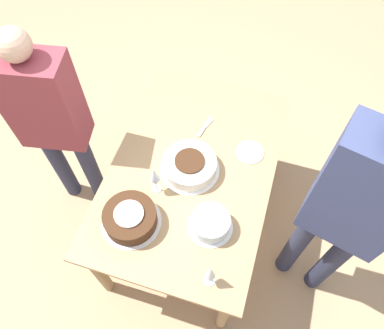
# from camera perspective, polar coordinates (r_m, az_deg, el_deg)

# --- Properties ---
(ground_plane) EXTENTS (12.00, 12.00, 0.00)m
(ground_plane) POSITION_cam_1_polar(r_m,az_deg,el_deg) (2.90, 0.00, -8.38)
(ground_plane) COLOR tan
(dining_table) EXTENTS (1.44, 0.95, 0.76)m
(dining_table) POSITION_cam_1_polar(r_m,az_deg,el_deg) (2.32, 0.00, -2.10)
(dining_table) COLOR tan
(dining_table) RESTS_ON ground_plane
(cake_center_white) EXTENTS (0.35, 0.35, 0.10)m
(cake_center_white) POSITION_cam_1_polar(r_m,az_deg,el_deg) (2.18, -0.36, -0.12)
(cake_center_white) COLOR white
(cake_center_white) RESTS_ON dining_table
(cake_front_chocolate) EXTENTS (0.33, 0.33, 0.11)m
(cake_front_chocolate) POSITION_cam_1_polar(r_m,az_deg,el_deg) (2.05, -9.40, -8.05)
(cake_front_chocolate) COLOR white
(cake_front_chocolate) RESTS_ON dining_table
(cake_back_decorated) EXTENTS (0.25, 0.25, 0.10)m
(cake_back_decorated) POSITION_cam_1_polar(r_m,az_deg,el_deg) (2.02, 2.82, -8.93)
(cake_back_decorated) COLOR white
(cake_back_decorated) RESTS_ON dining_table
(wine_glass_near) EXTENTS (0.06, 0.06, 0.20)m
(wine_glass_near) POSITION_cam_1_polar(r_m,az_deg,el_deg) (1.84, 2.83, -16.17)
(wine_glass_near) COLOR silver
(wine_glass_near) RESTS_ON dining_table
(wine_glass_far) EXTENTS (0.06, 0.06, 0.22)m
(wine_glass_far) POSITION_cam_1_polar(r_m,az_deg,el_deg) (2.03, -5.74, -1.67)
(wine_glass_far) COLOR silver
(wine_glass_far) RESTS_ON dining_table
(dessert_plate_left) EXTENTS (0.17, 0.17, 0.01)m
(dessert_plate_left) POSITION_cam_1_polar(r_m,az_deg,el_deg) (2.31, 8.80, 1.86)
(dessert_plate_left) COLOR white
(dessert_plate_left) RESTS_ON dining_table
(fork_pile) EXTENTS (0.19, 0.07, 0.01)m
(fork_pile) POSITION_cam_1_polar(r_m,az_deg,el_deg) (2.40, 2.01, 5.80)
(fork_pile) COLOR silver
(fork_pile) RESTS_ON dining_table
(person_cutting) EXTENTS (0.29, 0.43, 1.56)m
(person_cutting) POSITION_cam_1_polar(r_m,az_deg,el_deg) (2.37, -20.79, 6.77)
(person_cutting) COLOR #2D334C
(person_cutting) RESTS_ON ground_plane
(person_watching) EXTENTS (0.31, 0.44, 1.77)m
(person_watching) POSITION_cam_1_polar(r_m,az_deg,el_deg) (1.90, 23.26, -6.02)
(person_watching) COLOR #2D334C
(person_watching) RESTS_ON ground_plane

